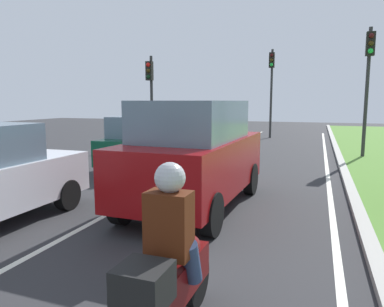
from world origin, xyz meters
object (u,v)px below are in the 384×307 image
at_px(traffic_light_near_right, 368,70).
at_px(traffic_light_far_median, 271,78).
at_px(car_suv_ahead, 195,154).
at_px(traffic_light_overhead_left, 150,86).
at_px(motorcycle, 169,289).
at_px(car_hatchback_far, 142,143).
at_px(rider_person, 170,222).

distance_m(traffic_light_near_right, traffic_light_far_median, 8.38).
distance_m(car_suv_ahead, traffic_light_overhead_left, 10.81).
bearing_deg(car_suv_ahead, traffic_light_overhead_left, 122.53).
height_order(traffic_light_near_right, traffic_light_overhead_left, traffic_light_near_right).
bearing_deg(traffic_light_far_median, motorcycle, -85.48).
xyz_separation_m(motorcycle, traffic_light_overhead_left, (-6.59, 13.58, 2.42)).
bearing_deg(traffic_light_near_right, car_hatchback_far, -145.96).
bearing_deg(traffic_light_near_right, rider_person, -102.81).
bearing_deg(rider_person, traffic_light_overhead_left, 117.27).
distance_m(car_suv_ahead, traffic_light_far_median, 15.98).
bearing_deg(car_suv_ahead, car_hatchback_far, 132.12).
height_order(motorcycle, traffic_light_near_right, traffic_light_near_right).
bearing_deg(rider_person, traffic_light_far_median, 95.83).
bearing_deg(car_hatchback_far, traffic_light_overhead_left, 110.35).
bearing_deg(motorcycle, rider_person, 88.69).
xyz_separation_m(car_suv_ahead, motorcycle, (1.22, -4.38, -0.60)).
xyz_separation_m(rider_person, traffic_light_overhead_left, (-6.59, 13.53, 1.80)).
bearing_deg(traffic_light_overhead_left, rider_person, -64.02).
xyz_separation_m(traffic_light_overhead_left, traffic_light_far_median, (4.99, 6.58, 0.65)).
relative_size(traffic_light_near_right, traffic_light_overhead_left, 1.15).
height_order(car_hatchback_far, traffic_light_near_right, traffic_light_near_right).
distance_m(rider_person, traffic_light_far_median, 20.32).
height_order(motorcycle, traffic_light_far_median, traffic_light_far_median).
distance_m(car_suv_ahead, car_hatchback_far, 4.94).
distance_m(car_hatchback_far, rider_person, 9.23).
bearing_deg(car_hatchback_far, traffic_light_far_median, 75.09).
relative_size(car_hatchback_far, traffic_light_near_right, 0.73).
xyz_separation_m(traffic_light_near_right, traffic_light_overhead_left, (-9.57, 0.44, -0.48)).
height_order(motorcycle, rider_person, rider_person).
relative_size(traffic_light_near_right, traffic_light_far_median, 0.95).
bearing_deg(car_hatchback_far, motorcycle, -63.61).
bearing_deg(motorcycle, car_hatchback_far, 119.51).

